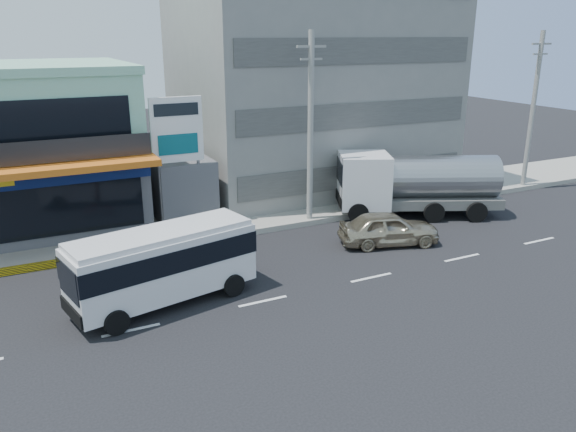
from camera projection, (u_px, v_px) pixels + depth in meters
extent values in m
plane|color=black|center=(263.00, 301.00, 21.58)|extent=(120.00, 120.00, 0.00)
cube|color=gray|center=(276.00, 213.00, 31.73)|extent=(70.00, 5.00, 0.30)
cube|color=#4D4C51|center=(17.00, 189.00, 29.55)|extent=(12.00, 10.00, 4.00)
cube|color=#89C29F|center=(5.00, 113.00, 28.31)|extent=(12.00, 10.00, 4.00)
cube|color=#CE6318|center=(13.00, 173.00, 23.93)|extent=(12.40, 1.80, 0.30)
cube|color=#0B1951|center=(14.00, 181.00, 24.74)|extent=(12.00, 0.12, 0.80)
cube|color=black|center=(19.00, 213.00, 25.24)|extent=(11.00, 0.06, 2.60)
cube|color=gray|center=(309.00, 79.00, 36.39)|extent=(16.00, 12.00, 14.00)
cube|color=#4D4C51|center=(176.00, 185.00, 31.27)|extent=(3.00, 6.00, 3.50)
cylinder|color=slate|center=(179.00, 156.00, 29.85)|extent=(1.50, 1.50, 0.15)
cylinder|color=gray|center=(160.00, 172.00, 27.79)|extent=(0.16, 0.16, 6.50)
cylinder|color=gray|center=(199.00, 168.00, 28.63)|extent=(0.16, 0.16, 6.50)
cube|color=white|center=(177.00, 130.00, 27.57)|extent=(2.60, 0.18, 3.20)
cylinder|color=#999993|center=(310.00, 132.00, 28.85)|extent=(0.30, 0.30, 10.00)
cube|color=#999993|center=(311.00, 46.00, 27.55)|extent=(1.60, 0.12, 0.12)
cube|color=#999993|center=(311.00, 59.00, 27.73)|extent=(1.20, 0.10, 0.10)
cylinder|color=#999993|center=(532.00, 113.00, 35.56)|extent=(0.30, 0.30, 10.00)
cube|color=#999993|center=(542.00, 44.00, 34.25)|extent=(1.60, 0.12, 0.12)
cube|color=#999993|center=(540.00, 54.00, 34.44)|extent=(1.20, 0.10, 0.10)
cube|color=silver|center=(163.00, 265.00, 20.98)|extent=(7.24, 3.61, 2.28)
cube|color=black|center=(162.00, 253.00, 20.84)|extent=(7.30, 3.67, 0.84)
cube|color=silver|center=(161.00, 233.00, 20.60)|extent=(7.00, 3.37, 0.20)
cylinder|color=black|center=(116.00, 322.00, 19.12)|extent=(0.93, 0.46, 0.89)
cylinder|color=black|center=(93.00, 300.00, 20.74)|extent=(0.93, 0.46, 0.89)
cylinder|color=black|center=(234.00, 285.00, 21.93)|extent=(0.93, 0.46, 0.89)
cylinder|color=black|center=(205.00, 268.00, 23.55)|extent=(0.93, 0.46, 0.89)
imported|color=#BAAC8E|center=(389.00, 228.00, 27.18)|extent=(5.16, 3.23, 1.64)
cube|color=white|center=(364.00, 180.00, 31.07)|extent=(3.55, 3.55, 2.90)
cube|color=#595956|center=(418.00, 200.00, 31.54)|extent=(9.16, 5.91, 0.56)
cylinder|color=gray|center=(440.00, 177.00, 31.15)|extent=(6.67, 4.71, 2.35)
cylinder|color=black|center=(358.00, 213.00, 30.31)|extent=(1.16, 0.76, 1.12)
cylinder|color=black|center=(352.00, 200.00, 32.75)|extent=(1.16, 0.76, 1.12)
cylinder|color=black|center=(434.00, 212.00, 30.44)|extent=(1.16, 0.76, 1.12)
cylinder|color=black|center=(422.00, 199.00, 32.88)|extent=(1.16, 0.76, 1.12)
cylinder|color=black|center=(477.00, 212.00, 30.51)|extent=(1.16, 0.76, 1.12)
cylinder|color=black|center=(461.00, 199.00, 32.95)|extent=(1.16, 0.76, 1.12)
imported|color=#4F0B10|center=(135.00, 272.00, 23.21)|extent=(1.72, 1.16, 0.86)
imported|color=#66594C|center=(133.00, 252.00, 22.94)|extent=(0.57, 0.67, 1.57)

